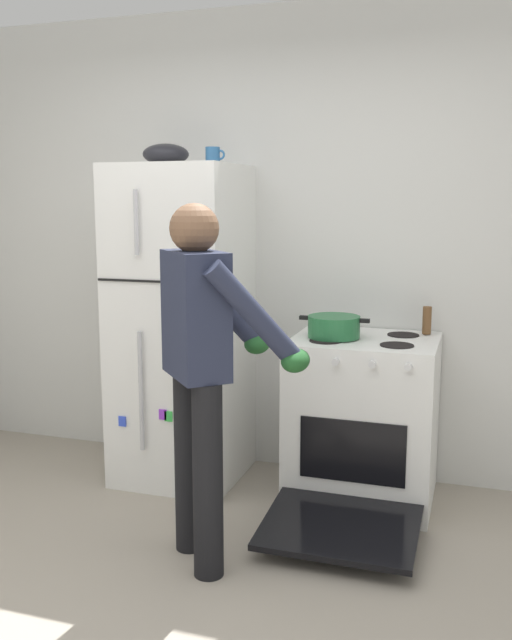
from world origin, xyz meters
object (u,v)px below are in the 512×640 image
object	(u,v)px
stove_range	(363,421)
coffee_mug	(213,156)
refrigerator	(182,325)
red_pot	(334,327)
pepper_mill	(427,320)
person_cook	(204,354)
mixing_bowl	(166,154)

from	to	relation	value
stove_range	coffee_mug	distance (m)	1.67
refrigerator	stove_range	bearing A→B (deg)	-0.94
red_pot	pepper_mill	distance (m)	0.52
red_pot	coffee_mug	size ratio (longest dim) A/B	3.35
person_cook	coffee_mug	xyz separation A→B (m)	(-0.32, 0.95, 0.90)
stove_range	red_pot	distance (m)	0.54
pepper_mill	mixing_bowl	size ratio (longest dim) A/B	0.58
red_pot	coffee_mug	bearing A→B (deg)	172.04
refrigerator	mixing_bowl	xyz separation A→B (m)	(-0.08, 0.00, 0.96)
refrigerator	mixing_bowl	world-z (taller)	mixing_bowl
refrigerator	coffee_mug	world-z (taller)	coffee_mug
coffee_mug	pepper_mill	xyz separation A→B (m)	(1.17, 0.15, -0.88)
pepper_mill	person_cook	bearing A→B (deg)	-127.96
pepper_mill	mixing_bowl	bearing A→B (deg)	-172.08
refrigerator	pepper_mill	xyz separation A→B (m)	(1.36, 0.20, 0.07)
coffee_mug	pepper_mill	size ratio (longest dim) A/B	0.75
red_pot	mixing_bowl	distance (m)	1.34
mixing_bowl	red_pot	bearing A→B (deg)	-2.93
refrigerator	mixing_bowl	distance (m)	0.96
person_cook	coffee_mug	size ratio (longest dim) A/B	14.28
refrigerator	person_cook	size ratio (longest dim) A/B	1.13
stove_range	coffee_mug	bearing A→B (deg)	175.57
stove_range	mixing_bowl	world-z (taller)	mixing_bowl
coffee_mug	mixing_bowl	world-z (taller)	mixing_bowl
refrigerator	stove_range	size ratio (longest dim) A/B	1.49
red_pot	refrigerator	bearing A→B (deg)	176.83
red_pot	mixing_bowl	world-z (taller)	mixing_bowl
person_cook	red_pot	xyz separation A→B (m)	(0.40, 0.85, -0.00)
pepper_mill	red_pot	bearing A→B (deg)	-151.48
refrigerator	pepper_mill	world-z (taller)	refrigerator
person_cook	pepper_mill	size ratio (longest dim) A/B	10.73
person_cook	red_pot	bearing A→B (deg)	64.96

